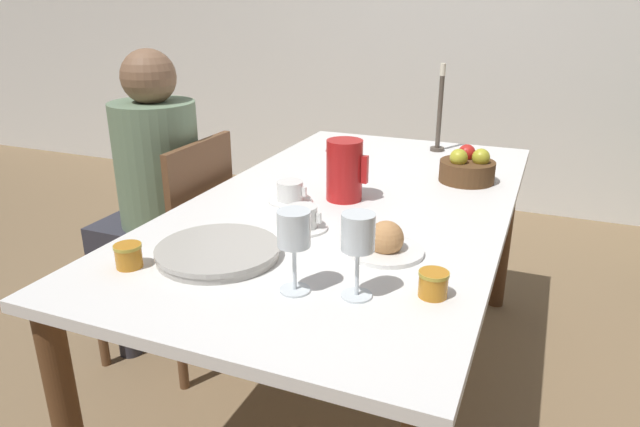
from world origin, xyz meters
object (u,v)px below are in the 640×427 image
object	(u,v)px
teacup_near_person	(303,219)
jam_jar_red	(433,283)
red_pitcher	(344,170)
teacup_across	(290,193)
chair_person_side	(177,244)
person_seated	(153,184)
jam_jar_amber	(128,255)
wine_glass_juice	(294,234)
serving_tray	(218,252)
wine_glass_water	(358,236)
candlestick_tall	(439,117)
fruit_bowl	(467,168)
bread_plate	(386,243)

from	to	relation	value
teacup_near_person	jam_jar_red	world-z (taller)	teacup_near_person
red_pitcher	teacup_across	distance (m)	0.19
chair_person_side	red_pitcher	world-z (taller)	red_pitcher
person_seated	jam_jar_amber	bearing A→B (deg)	-145.92
wine_glass_juice	serving_tray	bearing A→B (deg)	161.13
chair_person_side	wine_glass_water	world-z (taller)	wine_glass_water
serving_tray	jam_jar_amber	distance (m)	0.22
teacup_near_person	candlestick_tall	distance (m)	1.05
teacup_near_person	fruit_bowl	distance (m)	0.73
teacup_near_person	candlestick_tall	world-z (taller)	candlestick_tall
teacup_across	jam_jar_amber	distance (m)	0.60
jam_jar_red	wine_glass_juice	bearing A→B (deg)	-161.87
person_seated	fruit_bowl	size ratio (longest dim) A/B	6.15
chair_person_side	bread_plate	size ratio (longest dim) A/B	4.52
teacup_near_person	chair_person_side	bearing A→B (deg)	158.98
red_pitcher	wine_glass_juice	bearing A→B (deg)	-79.63
person_seated	teacup_near_person	xyz separation A→B (m)	(0.72, -0.24, 0.05)
teacup_near_person	wine_glass_water	bearing A→B (deg)	-49.23
candlestick_tall	wine_glass_juice	bearing A→B (deg)	-91.51
wine_glass_water	chair_person_side	bearing A→B (deg)	148.34
chair_person_side	serving_tray	world-z (taller)	chair_person_side
wine_glass_juice	jam_jar_amber	world-z (taller)	wine_glass_juice
wine_glass_water	jam_jar_red	bearing A→B (deg)	22.95
teacup_near_person	candlestick_tall	xyz separation A→B (m)	(0.17, 1.03, 0.12)
person_seated	wine_glass_juice	bearing A→B (deg)	-124.56
red_pitcher	candlestick_tall	xyz separation A→B (m)	(0.15, 0.75, 0.05)
red_pitcher	bread_plate	world-z (taller)	red_pitcher
bread_plate	wine_glass_juice	bearing A→B (deg)	-115.56
chair_person_side	person_seated	distance (m)	0.24
person_seated	wine_glass_juice	xyz separation A→B (m)	(0.85, -0.59, 0.16)
chair_person_side	teacup_near_person	xyz separation A→B (m)	(0.63, -0.24, 0.28)
fruit_bowl	candlestick_tall	world-z (taller)	candlestick_tall
jam_jar_amber	jam_jar_red	size ratio (longest dim) A/B	1.00
bread_plate	fruit_bowl	bearing A→B (deg)	82.49
jam_jar_amber	red_pitcher	bearing A→B (deg)	65.18
chair_person_side	serving_tray	bearing A→B (deg)	-134.27
teacup_across	teacup_near_person	bearing A→B (deg)	-56.00
bread_plate	candlestick_tall	size ratio (longest dim) A/B	0.54
person_seated	teacup_near_person	bearing A→B (deg)	-108.70
teacup_across	fruit_bowl	xyz separation A→B (m)	(0.49, 0.44, 0.02)
jam_jar_red	candlestick_tall	xyz separation A→B (m)	(-0.25, 1.28, 0.11)
wine_glass_water	bread_plate	world-z (taller)	wine_glass_water
serving_tray	jam_jar_red	size ratio (longest dim) A/B	4.66
red_pitcher	bread_plate	size ratio (longest dim) A/B	1.00
person_seated	red_pitcher	xyz separation A→B (m)	(0.74, 0.04, 0.12)
bread_plate	teacup_near_person	bearing A→B (deg)	165.14
serving_tray	candlestick_tall	world-z (taller)	candlestick_tall
candlestick_tall	jam_jar_amber	bearing A→B (deg)	-107.98
teacup_near_person	jam_jar_red	size ratio (longest dim) A/B	2.12
serving_tray	jam_jar_red	bearing A→B (deg)	0.86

